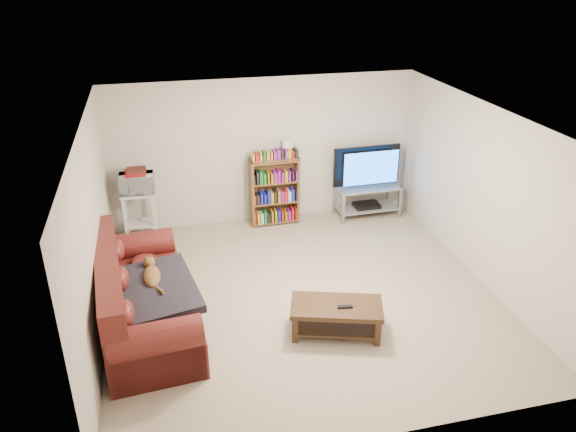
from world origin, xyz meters
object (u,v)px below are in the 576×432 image
object	(u,v)px
coffee_table	(336,313)
bookshelf	(275,190)
tv_stand	(367,196)
sofa	(139,302)

from	to	relation	value
coffee_table	bookshelf	xyz separation A→B (m)	(-0.06, 3.11, 0.33)
tv_stand	bookshelf	distance (m)	1.63
sofa	tv_stand	world-z (taller)	sofa
coffee_table	bookshelf	size ratio (longest dim) A/B	1.03
sofa	bookshelf	world-z (taller)	bookshelf
coffee_table	bookshelf	distance (m)	3.13
sofa	coffee_table	xyz separation A→B (m)	(2.27, -0.67, -0.08)
coffee_table	bookshelf	world-z (taller)	bookshelf
sofa	coffee_table	bearing A→B (deg)	-21.43
bookshelf	sofa	bearing A→B (deg)	-133.33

